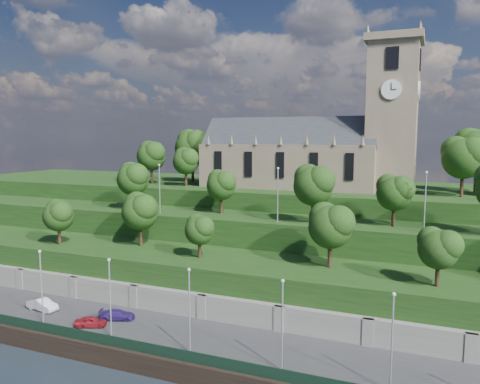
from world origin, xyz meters
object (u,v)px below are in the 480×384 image
at_px(car_left, 91,322).
at_px(church, 315,147).
at_px(car_middle, 42,304).
at_px(car_right, 117,315).

bearing_deg(car_left, church, -46.71).
bearing_deg(car_middle, car_right, -77.00).
distance_m(car_left, car_middle, 9.65).
height_order(church, car_middle, church).
distance_m(church, car_right, 46.39).
bearing_deg(church, car_right, -111.46).
bearing_deg(car_left, car_right, -51.36).
bearing_deg(car_right, car_left, 132.61).
bearing_deg(car_right, church, -42.36).
distance_m(church, car_middle, 51.86).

